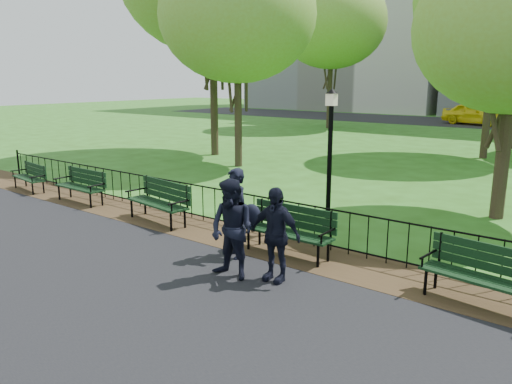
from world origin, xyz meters
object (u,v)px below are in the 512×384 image
Objects in this scene: park_bench_left_c at (31,174)px; lamppost at (330,155)px; person_right at (275,234)px; person_mid at (232,230)px; taxi at (475,114)px; tree_far_w at (332,22)px; park_bench_right_a at (486,269)px; tree_near_w at (237,15)px; park_bench_left_a at (161,197)px; park_bench_main at (274,221)px; park_bench_left_b at (82,182)px; person_left at (235,213)px.

lamppost is (9.41, 2.12, 1.24)m from park_bench_left_c.
person_mid is at bearing -153.03° from person_right.
taxi is (4.81, 32.34, 0.30)m from park_bench_left_c.
tree_far_w is at bearing 119.64° from lamppost.
tree_near_w reaches higher than park_bench_right_a.
park_bench_left_c is at bearing -172.95° from park_bench_right_a.
person_right reaches higher than park_bench_left_a.
person_mid is at bearing -87.47° from lamppost.
park_bench_left_c is 0.20× the size of tree_near_w.
lamppost is 30.59m from taxi.
tree_far_w reaches higher than tree_near_w.
person_mid is at bearing -158.02° from taxi.
park_bench_left_c is at bearing 170.73° from person_right.
person_right is at bearing -53.85° from park_bench_main.
person_mid is (0.22, -1.54, 0.23)m from park_bench_main.
person_right reaches higher than park_bench_right_a.
park_bench_left_b is 7.14m from person_mid.
taxi is (-8.55, 32.30, 0.22)m from park_bench_right_a.
park_bench_left_c is 0.35× the size of taxi.
person_right is at bearing -8.65° from park_bench_left_a.
person_left is at bearing 3.09° from park_bench_left_c.
park_bench_main is 1.11× the size of person_left.
taxi is at bearing 96.30° from person_right.
park_bench_left_b is at bearing -87.30° from tree_near_w.
park_bench_main is 1.58m from person_mid.
person_left reaches higher than park_bench_left_c.
park_bench_left_b is 1.08× the size of park_bench_left_c.
person_right is at bearing 29.04° from person_mid.
park_bench_left_a is 0.24× the size of tree_near_w.
person_mid is at bearing -50.81° from tree_near_w.
person_right reaches higher than park_bench_left_b.
person_left is (3.03, -0.77, 0.26)m from park_bench_left_a.
person_right is at bearing 0.94° from park_bench_left_c.
park_bench_main is 0.41× the size of taxi.
person_right is (4.33, -1.25, 0.21)m from park_bench_left_a.
park_bench_left_a is 1.14× the size of person_mid.
lamppost reaches higher than person_mid.
tree_far_w is (-2.72, 23.43, 6.67)m from park_bench_left_c.
park_bench_main is 0.61× the size of lamppost.
tree_far_w is 5.84× the size of person_left.
person_mid reaches higher than park_bench_left_c.
park_bench_main is at bearing 6.15° from park_bench_left_a.
person_mid reaches higher than taxi.
park_bench_main is 6.73m from park_bench_left_b.
tree_far_w reaches higher than taxi.
park_bench_right_a is 1.07× the size of person_mid.
person_right reaches higher than park_bench_left_c.
park_bench_main is 0.85m from person_left.
person_left is 33.26m from taxi.
tree_far_w is (-12.13, 21.32, 5.44)m from lamppost.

